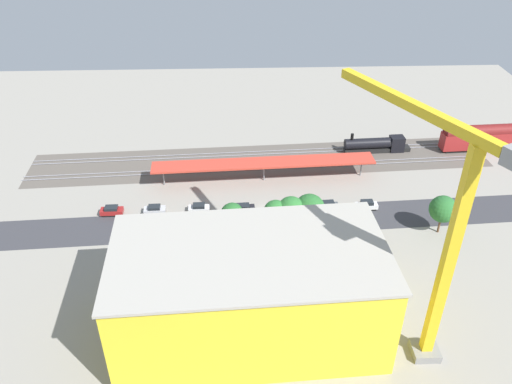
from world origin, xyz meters
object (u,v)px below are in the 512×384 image
box_truck_1 (169,260)px  street_tree_1 (276,213)px  box_truck_0 (256,253)px  tower_crane (438,224)px  platform_canopy_near (264,163)px  passenger_coach (478,137)px  parked_car_3 (243,209)px  construction_building (250,293)px  parked_car_5 (155,210)px  traffic_light (306,215)px  locomotive (378,145)px  street_tree_0 (309,209)px  street_tree_2 (291,211)px  parked_car_4 (199,209)px  parked_car_2 (286,208)px  parked_car_0 (367,205)px  street_tree_4 (443,209)px  parked_car_6 (112,211)px  street_tree_3 (232,215)px  parked_car_1 (328,206)px

box_truck_1 → street_tree_1: 19.98m
box_truck_0 → street_tree_1: street_tree_1 is taller
tower_crane → box_truck_0: (21.22, -18.30, -18.84)m
platform_canopy_near → tower_crane: tower_crane is taller
box_truck_1 → passenger_coach: bearing=-149.8°
parked_car_3 → construction_building: bearing=91.0°
platform_canopy_near → street_tree_1: street_tree_1 is taller
tower_crane → parked_car_5: bearing=-39.3°
box_truck_1 → traffic_light: (-23.38, -7.84, 2.95)m
box_truck_1 → traffic_light: 24.84m
locomotive → street_tree_0: size_ratio=1.90×
parked_car_3 → traffic_light: size_ratio=0.67×
traffic_light → street_tree_2: bearing=-0.5°
parked_car_5 → box_truck_0: bearing=142.3°
tower_crane → parked_car_3: bearing=-54.6°
construction_building → street_tree_0: bearing=-119.7°
locomotive → parked_car_4: bearing=29.9°
parked_car_3 → street_tree_2: 12.54m
parked_car_2 → traffic_light: (-2.74, 7.69, 3.90)m
traffic_light → parked_car_0: bearing=-148.3°
parked_car_3 → parked_car_5: size_ratio=1.16×
passenger_coach → street_tree_4: bearing=58.0°
traffic_light → construction_building: bearing=64.2°
parked_car_3 → street_tree_4: (-35.56, 7.73, 4.31)m
passenger_coach → parked_car_6: (80.11, 23.30, -2.51)m
passenger_coach → box_truck_0: 65.19m
locomotive → parked_car_6: locomotive is taller
passenger_coach → box_truck_1: (67.40, 39.27, -1.57)m
passenger_coach → street_tree_3: size_ratio=2.50×
parked_car_6 → box_truck_1: (-12.71, 15.97, 0.94)m
construction_building → box_truck_0: 16.24m
platform_canopy_near → street_tree_1: 19.83m
parked_car_5 → street_tree_3: 17.33m
parked_car_1 → box_truck_1: box_truck_1 is taller
street_tree_4 → passenger_coach: bearing=-122.0°
locomotive → parked_car_5: 53.99m
parked_car_0 → box_truck_1: 39.81m
parked_car_1 → street_tree_4: size_ratio=0.56×
parked_car_3 → street_tree_3: size_ratio=0.69×
parked_car_1 → box_truck_1: bearing=29.0°
locomotive → box_truck_0: (29.78, 37.88, -0.05)m
parked_car_3 → construction_building: construction_building is taller
passenger_coach → parked_car_2: bearing=26.9°
parked_car_4 → street_tree_2: 19.38m
traffic_light → passenger_coach: bearing=-144.5°
parked_car_4 → parked_car_6: parked_car_6 is taller
parked_car_6 → street_tree_1: 32.20m
parked_car_3 → box_truck_1: (12.36, 15.78, 0.98)m
parked_car_4 → street_tree_2: size_ratio=0.50×
parked_car_0 → parked_car_6: parked_car_0 is taller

